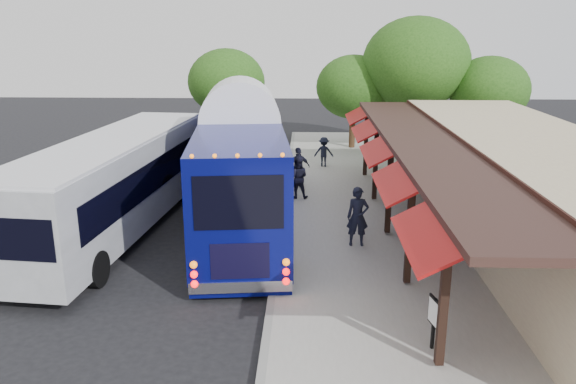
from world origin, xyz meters
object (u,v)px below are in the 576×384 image
(ped_a, at_px, (358,217))
(ped_d, at_px, (324,152))
(city_bus, at_px, (116,181))
(coach_bus, at_px, (241,163))
(ped_b, at_px, (298,177))
(ped_c, at_px, (299,167))
(sign_board, at_px, (434,315))

(ped_a, xyz_separation_m, ped_d, (-0.79, 11.06, -0.22))
(city_bus, height_order, ped_a, city_bus)
(coach_bus, height_order, ped_d, coach_bus)
(ped_a, relative_size, ped_d, 1.29)
(city_bus, bearing_deg, ped_d, 56.96)
(ped_a, distance_m, ped_d, 11.09)
(ped_a, distance_m, ped_b, 5.73)
(coach_bus, height_order, ped_c, coach_bus)
(city_bus, relative_size, ped_d, 8.40)
(city_bus, distance_m, ped_a, 8.56)
(ped_b, bearing_deg, sign_board, 110.30)
(ped_a, bearing_deg, sign_board, -80.48)
(coach_bus, xyz_separation_m, ped_d, (3.29, 8.46, -1.36))
(ped_a, height_order, ped_c, ped_a)
(ped_d, bearing_deg, sign_board, 101.64)
(ped_b, bearing_deg, coach_bus, 58.20)
(coach_bus, distance_m, sign_board, 10.35)
(coach_bus, relative_size, city_bus, 1.05)
(coach_bus, distance_m, ped_c, 5.01)
(ped_a, distance_m, ped_c, 7.30)
(ped_a, bearing_deg, coach_bus, 146.61)
(ped_b, distance_m, ped_c, 1.66)
(ped_b, xyz_separation_m, ped_d, (1.24, 5.71, -0.12))
(ped_a, bearing_deg, ped_c, 105.28)
(coach_bus, distance_m, ped_b, 3.65)
(ped_c, bearing_deg, ped_b, 65.68)
(ped_a, relative_size, sign_board, 1.61)
(ped_d, distance_m, sign_board, 17.39)
(coach_bus, xyz_separation_m, ped_b, (2.05, 2.75, -1.25))
(ped_b, height_order, ped_d, ped_b)
(sign_board, bearing_deg, ped_b, 93.11)
(city_bus, xyz_separation_m, ped_d, (7.61, 9.60, -0.96))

